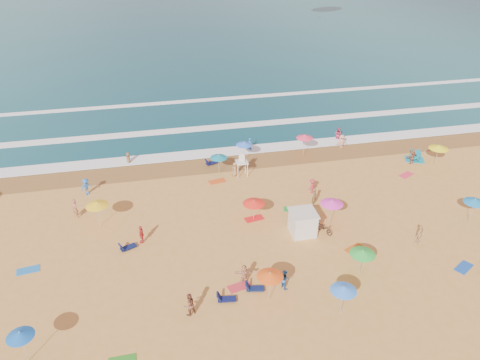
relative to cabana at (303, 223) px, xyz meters
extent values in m
plane|color=gold|center=(-4.39, 1.42, -1.00)|extent=(220.00, 220.00, 0.00)
cube|color=#0C4756|center=(-4.39, 85.42, -1.00)|extent=(220.00, 140.00, 0.18)
plane|color=olive|center=(-4.39, 13.92, -0.99)|extent=(220.00, 220.00, 0.00)
cube|color=white|center=(-4.39, 16.42, -0.90)|extent=(200.00, 2.20, 0.05)
cube|color=white|center=(-4.39, 23.42, -0.90)|extent=(200.00, 1.60, 0.05)
cube|color=white|center=(-4.39, 33.42, -0.90)|extent=(200.00, 1.20, 0.05)
cube|color=silver|center=(0.00, 0.00, 0.00)|extent=(2.00, 2.00, 2.00)
cube|color=silver|center=(0.00, 0.00, 1.06)|extent=(2.20, 2.20, 0.12)
imported|color=black|center=(1.90, -0.30, -0.55)|extent=(1.26, 1.79, 0.89)
cone|color=#3783FA|center=(-0.34, -9.28, 1.20)|extent=(1.79, 1.79, 0.35)
cone|color=#FF3861|center=(4.82, 13.92, 1.32)|extent=(1.85, 1.85, 0.35)
cone|color=red|center=(-3.61, 2.76, 0.91)|extent=(1.97, 1.97, 0.35)
cone|color=blue|center=(-20.67, -9.06, 1.34)|extent=(1.65, 1.65, 0.35)
cone|color=yellow|center=(-16.97, 4.64, 1.30)|extent=(1.95, 1.95, 0.35)
cone|color=#F15614|center=(-4.81, -7.05, 1.31)|extent=(1.88, 1.88, 0.35)
cone|color=#FFF51A|center=(17.79, 8.40, 1.35)|extent=(2.04, 2.04, 0.35)
cone|color=green|center=(2.61, -5.88, 1.10)|extent=(1.93, 1.93, 0.35)
cone|color=teal|center=(-5.21, 11.72, 1.04)|extent=(1.79, 1.79, 0.35)
cone|color=#3672F5|center=(-2.04, 13.92, 1.16)|extent=(1.78, 1.78, 0.35)
cone|color=#1882CC|center=(14.96, -1.59, 1.29)|extent=(1.84, 1.84, 0.35)
cone|color=#F937C3|center=(2.80, 0.76, 1.28)|extent=(1.99, 1.99, 0.35)
cube|color=#0E1448|center=(-7.78, -6.59, -0.83)|extent=(1.36, 0.73, 0.34)
cube|color=#0E1646|center=(-14.59, 0.85, -0.83)|extent=(1.42, 1.01, 0.34)
cube|color=#0E1B4A|center=(-5.57, -5.97, -0.83)|extent=(1.38, 0.79, 0.34)
cube|color=#0E1348|center=(-5.63, 13.92, -0.83)|extent=(1.41, 0.96, 0.34)
cube|color=blue|center=(-22.17, -0.23, -0.98)|extent=(1.81, 1.10, 0.03)
cube|color=#E44F19|center=(-5.69, 10.13, -0.98)|extent=(1.84, 1.19, 0.03)
cube|color=red|center=(-6.63, -5.37, -0.98)|extent=(1.86, 1.24, 0.03)
cube|color=red|center=(-3.53, 2.90, -0.98)|extent=(1.83, 1.17, 0.03)
cube|color=#1B4FAB|center=(10.87, -6.89, -0.98)|extent=(1.90, 1.60, 0.03)
cube|color=green|center=(0.34, 3.62, -0.98)|extent=(1.86, 1.27, 0.03)
cube|color=#C55915|center=(3.52, -3.00, -0.98)|extent=(1.90, 1.48, 0.03)
cube|color=#E8364F|center=(13.89, 7.35, -0.98)|extent=(1.91, 1.53, 0.03)
imported|color=blue|center=(-18.45, 10.28, -0.13)|extent=(1.30, 1.13, 1.74)
imported|color=#D5353A|center=(-13.46, 1.53, -0.19)|extent=(0.54, 1.00, 1.63)
imported|color=#B82E3A|center=(3.01, 6.07, -0.25)|extent=(1.12, 0.97, 1.50)
imported|color=tan|center=(-6.17, -4.92, -0.24)|extent=(1.46, 0.63, 1.53)
imported|color=#22619E|center=(-0.83, 16.43, -0.36)|extent=(0.70, 0.77, 1.77)
imported|color=#A3634B|center=(-19.15, 6.45, -0.07)|extent=(0.75, 0.81, 1.85)
imported|color=brown|center=(-14.47, 16.09, -0.49)|extent=(0.62, 0.82, 1.52)
imported|color=#A06249|center=(15.76, 9.64, -0.24)|extent=(1.48, 0.77, 1.52)
imported|color=tan|center=(9.01, -3.29, -0.14)|extent=(1.08, 0.89, 1.72)
imported|color=blue|center=(-3.42, -6.07, -0.22)|extent=(0.82, 0.92, 1.57)
imported|color=brown|center=(-10.51, -7.28, -0.11)|extent=(1.07, 0.99, 1.77)
imported|color=brown|center=(2.50, 4.00, -0.12)|extent=(0.71, 0.77, 1.76)
imported|color=tan|center=(9.77, 14.94, -0.33)|extent=(1.24, 0.79, 1.83)
imported|color=#9B7547|center=(-3.66, 10.96, -0.23)|extent=(0.89, 0.80, 1.53)
imported|color=#C5315C|center=(10.23, 17.12, -0.36)|extent=(1.06, 1.10, 1.78)
camera|label=1|loc=(-11.92, -30.61, 23.10)|focal=35.00mm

